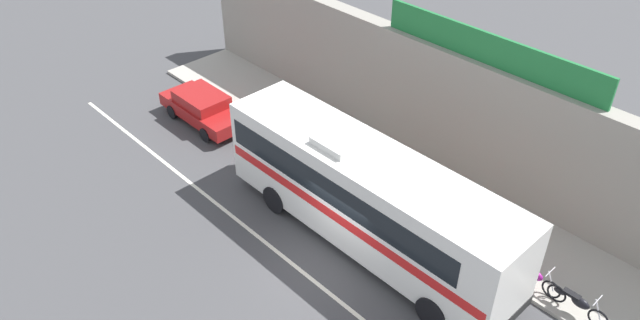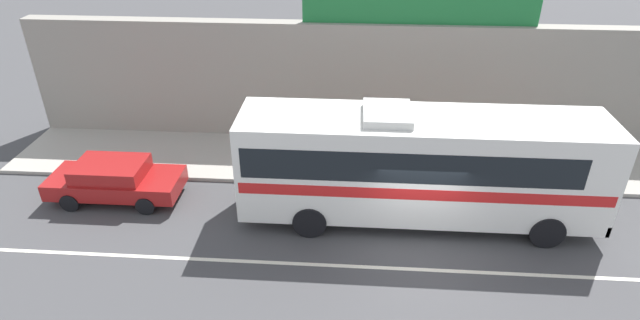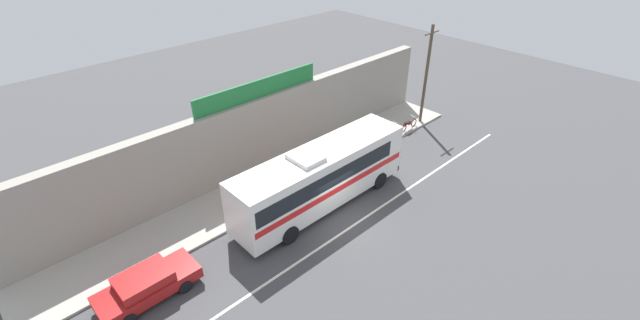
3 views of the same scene
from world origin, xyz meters
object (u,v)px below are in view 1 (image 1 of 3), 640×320
at_px(intercity_bus, 365,192).
at_px(motorcycle_red, 577,302).
at_px(parked_car, 203,107).
at_px(motorcycle_black, 531,274).
at_px(pedestrian_near_shop, 409,175).

bearing_deg(intercity_bus, motorcycle_red, 18.19).
height_order(intercity_bus, parked_car, intercity_bus).
xyz_separation_m(intercity_bus, motorcycle_black, (5.03, 2.18, -1.50)).
relative_size(intercity_bus, pedestrian_near_shop, 6.72).
bearing_deg(parked_car, pedestrian_near_shop, 13.59).
bearing_deg(parked_car, motorcycle_black, 6.59).
bearing_deg(motorcycle_red, pedestrian_near_shop, 174.93).
bearing_deg(pedestrian_near_shop, intercity_bus, -82.15).
xyz_separation_m(motorcycle_red, pedestrian_near_shop, (-6.92, 0.61, 0.53)).
bearing_deg(intercity_bus, motorcycle_black, 23.41).
relative_size(intercity_bus, parked_car, 2.51).
distance_m(intercity_bus, motorcycle_black, 5.68).
height_order(intercity_bus, motorcycle_red, intercity_bus).
relative_size(parked_car, pedestrian_near_shop, 2.67).
bearing_deg(motorcycle_black, parked_car, -173.41).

